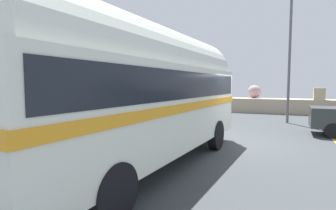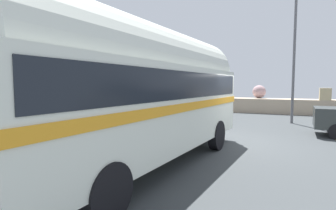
# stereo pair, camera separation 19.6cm
# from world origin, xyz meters

# --- Properties ---
(ground) EXTENTS (32.00, 26.00, 0.02)m
(ground) POSITION_xyz_m (0.00, 0.00, 0.01)
(ground) COLOR #383C3F
(breakwater) EXTENTS (31.36, 2.13, 2.29)m
(breakwater) POSITION_xyz_m (0.19, 11.80, 0.63)
(breakwater) COLOR tan
(breakwater) RESTS_ON ground
(vintage_coach) EXTENTS (3.13, 8.76, 3.70)m
(vintage_coach) POSITION_xyz_m (-1.65, -3.41, 2.05)
(vintage_coach) COLOR black
(vintage_coach) RESTS_ON ground
(second_coach) EXTENTS (3.05, 8.74, 3.70)m
(second_coach) POSITION_xyz_m (-6.52, -3.76, 2.05)
(second_coach) COLOR black
(second_coach) RESTS_ON ground
(lamp_post) EXTENTS (0.92, 0.33, 7.00)m
(lamp_post) POSITION_xyz_m (2.09, 6.62, 3.91)
(lamp_post) COLOR #5B5B60
(lamp_post) RESTS_ON ground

